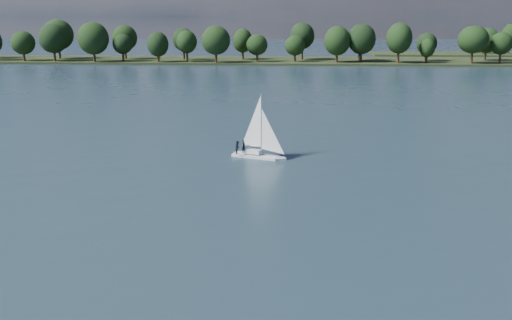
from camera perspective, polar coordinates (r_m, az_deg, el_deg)
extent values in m
plane|color=#233342|center=(119.58, -3.07, 5.80)|extent=(700.00, 700.00, 0.00)
cube|color=black|center=(230.54, 0.32, 9.84)|extent=(660.00, 40.00, 1.50)
cube|color=white|center=(72.13, 0.10, 0.25)|extent=(6.71, 3.84, 0.76)
cube|color=white|center=(71.95, 0.10, 0.84)|extent=(2.17, 1.71, 0.48)
cylinder|color=#BBBBC3|center=(71.22, 0.10, 3.64)|extent=(0.11, 0.11, 7.62)
imported|color=black|center=(72.12, -1.24, 1.37)|extent=(0.65, 0.72, 1.64)
imported|color=black|center=(71.64, -1.84, 1.28)|extent=(0.69, 0.85, 1.64)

